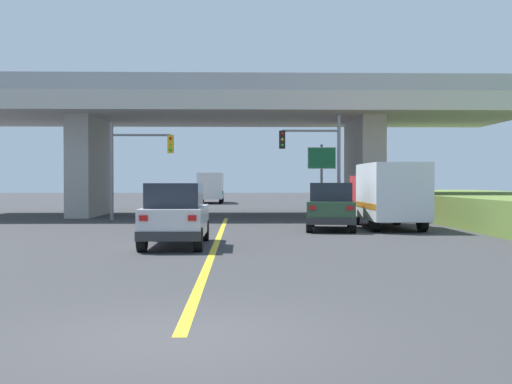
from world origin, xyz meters
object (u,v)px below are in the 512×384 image
suv_crossing (331,206)px  traffic_signal_farside (134,158)px  box_truck (388,194)px  highway_sign (322,164)px  semi_truck_distant (211,187)px  traffic_signal_nearside (319,155)px  suv_lead (176,215)px

suv_crossing → traffic_signal_farside: (-9.57, 6.99, 2.33)m
traffic_signal_farside → box_truck: bearing=-26.7°
highway_sign → suv_crossing: bearing=-94.9°
semi_truck_distant → box_truck: bearing=-74.3°
box_truck → traffic_signal_nearside: 6.68m
traffic_signal_farside → highway_sign: bearing=11.4°
box_truck → traffic_signal_nearside: (-2.34, 5.92, 2.00)m
semi_truck_distant → traffic_signal_farside: bearing=-95.9°
highway_sign → semi_truck_distant: bearing=106.6°
suv_lead → box_truck: box_truck is taller
highway_sign → semi_truck_distant: (-7.51, 25.17, -1.51)m
traffic_signal_nearside → traffic_signal_farside: traffic_signal_nearside is taller
traffic_signal_farside → semi_truck_distant: bearing=84.1°
box_truck → traffic_signal_farside: (-12.22, 6.14, 1.82)m
traffic_signal_nearside → traffic_signal_farside: size_ratio=1.07×
box_truck → traffic_signal_farside: 13.80m
suv_crossing → traffic_signal_farside: bearing=151.8°
suv_crossing → traffic_signal_nearside: size_ratio=0.83×
suv_lead → semi_truck_distant: semi_truck_distant is taller
highway_sign → suv_lead: bearing=-113.1°
semi_truck_distant → traffic_signal_nearside: bearing=-75.6°
semi_truck_distant → highway_sign: bearing=-73.4°
traffic_signal_nearside → traffic_signal_farside: (-9.88, 0.21, -0.17)m
traffic_signal_nearside → traffic_signal_farside: bearing=178.8°
suv_crossing → box_truck: bearing=25.8°
suv_crossing → highway_sign: (0.77, 9.09, 2.05)m
suv_crossing → box_truck: (2.65, 0.85, 0.51)m
highway_sign → traffic_signal_farside: bearing=-168.6°
suv_lead → box_truck: size_ratio=0.72×
traffic_signal_nearside → suv_crossing: bearing=-92.6°
suv_lead → suv_crossing: bearing=48.2°
box_truck → highway_sign: 8.58m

